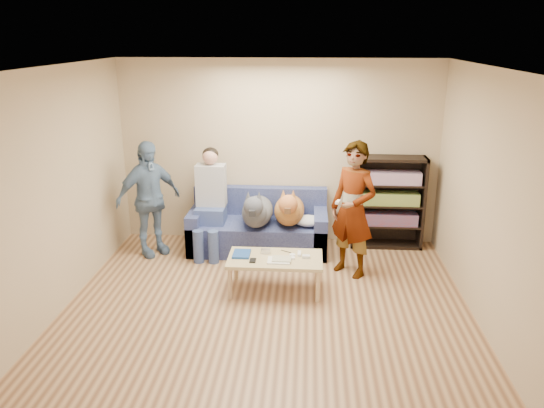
# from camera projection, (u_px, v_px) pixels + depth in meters

# --- Properties ---
(ground) EXTENTS (5.00, 5.00, 0.00)m
(ground) POSITION_uv_depth(u_px,v_px,m) (264.00, 325.00, 5.54)
(ground) COLOR brown
(ground) RESTS_ON ground
(ceiling) EXTENTS (5.00, 5.00, 0.00)m
(ceiling) POSITION_uv_depth(u_px,v_px,m) (263.00, 70.00, 4.74)
(ceiling) COLOR white
(ceiling) RESTS_ON ground
(wall_back) EXTENTS (4.50, 0.00, 4.50)m
(wall_back) POSITION_uv_depth(u_px,v_px,m) (278.00, 152.00, 7.51)
(wall_back) COLOR tan
(wall_back) RESTS_ON ground
(wall_front) EXTENTS (4.50, 0.00, 4.50)m
(wall_front) POSITION_uv_depth(u_px,v_px,m) (222.00, 357.00, 2.77)
(wall_front) COLOR tan
(wall_front) RESTS_ON ground
(wall_left) EXTENTS (0.00, 5.00, 5.00)m
(wall_left) POSITION_uv_depth(u_px,v_px,m) (39.00, 203.00, 5.29)
(wall_left) COLOR tan
(wall_left) RESTS_ON ground
(wall_right) EXTENTS (0.00, 5.00, 5.00)m
(wall_right) POSITION_uv_depth(u_px,v_px,m) (501.00, 213.00, 4.99)
(wall_right) COLOR tan
(wall_right) RESTS_ON ground
(blanket) EXTENTS (0.38, 0.32, 0.13)m
(blanket) POSITION_uv_depth(u_px,v_px,m) (308.00, 221.00, 7.17)
(blanket) COLOR silver
(blanket) RESTS_ON sofa
(person_standing_right) EXTENTS (0.74, 0.71, 1.70)m
(person_standing_right) POSITION_uv_depth(u_px,v_px,m) (353.00, 210.00, 6.50)
(person_standing_right) COLOR gray
(person_standing_right) RESTS_ON ground
(person_standing_left) EXTENTS (0.93, 0.92, 1.58)m
(person_standing_left) POSITION_uv_depth(u_px,v_px,m) (149.00, 199.00, 7.12)
(person_standing_left) COLOR #677FA5
(person_standing_left) RESTS_ON ground
(held_controller) EXTENTS (0.07, 0.12, 0.03)m
(held_controller) POSITION_uv_depth(u_px,v_px,m) (338.00, 202.00, 6.28)
(held_controller) COLOR white
(held_controller) RESTS_ON person_standing_right
(notebook_blue) EXTENTS (0.20, 0.26, 0.03)m
(notebook_blue) POSITION_uv_depth(u_px,v_px,m) (242.00, 254.00, 6.25)
(notebook_blue) COLOR navy
(notebook_blue) RESTS_ON coffee_table
(papers) EXTENTS (0.26, 0.20, 0.02)m
(papers) POSITION_uv_depth(u_px,v_px,m) (279.00, 261.00, 6.08)
(papers) COLOR silver
(papers) RESTS_ON coffee_table
(magazine) EXTENTS (0.22, 0.17, 0.01)m
(magazine) POSITION_uv_depth(u_px,v_px,m) (282.00, 259.00, 6.09)
(magazine) COLOR #B0AC8D
(magazine) RESTS_ON coffee_table
(camera_silver) EXTENTS (0.11, 0.06, 0.05)m
(camera_silver) POSITION_uv_depth(u_px,v_px,m) (266.00, 251.00, 6.29)
(camera_silver) COLOR #B7B7BC
(camera_silver) RESTS_ON coffee_table
(controller_a) EXTENTS (0.04, 0.13, 0.03)m
(controller_a) POSITION_uv_depth(u_px,v_px,m) (299.00, 254.00, 6.25)
(controller_a) COLOR white
(controller_a) RESTS_ON coffee_table
(controller_b) EXTENTS (0.09, 0.06, 0.03)m
(controller_b) POSITION_uv_depth(u_px,v_px,m) (306.00, 256.00, 6.17)
(controller_b) COLOR silver
(controller_b) RESTS_ON coffee_table
(headphone_cup_a) EXTENTS (0.07, 0.07, 0.02)m
(headphone_cup_a) POSITION_uv_depth(u_px,v_px,m) (292.00, 258.00, 6.14)
(headphone_cup_a) COLOR white
(headphone_cup_a) RESTS_ON coffee_table
(headphone_cup_b) EXTENTS (0.07, 0.07, 0.02)m
(headphone_cup_b) POSITION_uv_depth(u_px,v_px,m) (292.00, 255.00, 6.22)
(headphone_cup_b) COLOR white
(headphone_cup_b) RESTS_ON coffee_table
(pen_orange) EXTENTS (0.13, 0.06, 0.01)m
(pen_orange) POSITION_uv_depth(u_px,v_px,m) (272.00, 263.00, 6.02)
(pen_orange) COLOR orange
(pen_orange) RESTS_ON coffee_table
(pen_black) EXTENTS (0.13, 0.08, 0.01)m
(pen_black) POSITION_uv_depth(u_px,v_px,m) (286.00, 251.00, 6.34)
(pen_black) COLOR black
(pen_black) RESTS_ON coffee_table
(wallet) EXTENTS (0.07, 0.12, 0.02)m
(wallet) POSITION_uv_depth(u_px,v_px,m) (253.00, 260.00, 6.08)
(wallet) COLOR black
(wallet) RESTS_ON coffee_table
(sofa) EXTENTS (1.90, 0.85, 0.82)m
(sofa) POSITION_uv_depth(u_px,v_px,m) (259.00, 229.00, 7.46)
(sofa) COLOR #515B93
(sofa) RESTS_ON ground
(person_seated) EXTENTS (0.40, 0.73, 1.47)m
(person_seated) POSITION_uv_depth(u_px,v_px,m) (210.00, 198.00, 7.23)
(person_seated) COLOR #434E94
(person_seated) RESTS_ON sofa
(dog_gray) EXTENTS (0.42, 1.25, 0.61)m
(dog_gray) POSITION_uv_depth(u_px,v_px,m) (257.00, 211.00, 7.10)
(dog_gray) COLOR #50525B
(dog_gray) RESTS_ON sofa
(dog_tan) EXTENTS (0.41, 1.17, 0.60)m
(dog_tan) POSITION_uv_depth(u_px,v_px,m) (289.00, 210.00, 7.17)
(dog_tan) COLOR #B08035
(dog_tan) RESTS_ON sofa
(coffee_table) EXTENTS (1.10, 0.60, 0.42)m
(coffee_table) POSITION_uv_depth(u_px,v_px,m) (275.00, 261.00, 6.19)
(coffee_table) COLOR tan
(coffee_table) RESTS_ON ground
(bookshelf) EXTENTS (1.00, 0.34, 1.30)m
(bookshelf) POSITION_uv_depth(u_px,v_px,m) (388.00, 200.00, 7.44)
(bookshelf) COLOR black
(bookshelf) RESTS_ON ground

